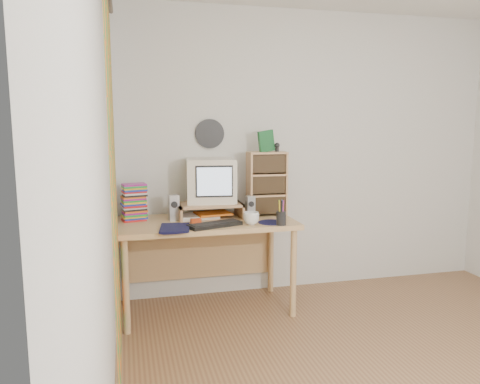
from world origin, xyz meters
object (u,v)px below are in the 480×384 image
keyboard (215,225)px  crt_monitor (211,181)px  desk (205,235)px  mug (251,218)px  diary (160,227)px  dvd_stack (134,205)px  cd_rack (267,184)px

keyboard → crt_monitor: bearing=64.6°
desk → keyboard: 0.33m
mug → diary: mug is taller
mug → dvd_stack: bearing=157.0°
desk → diary: diary is taller
mug → diary: size_ratio=0.47×
crt_monitor → keyboard: crt_monitor is taller
cd_rack → mug: 0.46m
dvd_stack → mug: bearing=-34.0°
crt_monitor → diary: bearing=-130.9°
crt_monitor → cd_rack: bearing=2.1°
crt_monitor → diary: size_ratio=1.46×
keyboard → cd_rack: size_ratio=0.77×
crt_monitor → cd_rack: cd_rack is taller
keyboard → diary: bearing=164.4°
mug → crt_monitor: bearing=122.5°
keyboard → dvd_stack: (-0.58, 0.37, 0.11)m
crt_monitor → mug: (0.24, -0.38, -0.25)m
dvd_stack → diary: dvd_stack is taller
desk → diary: size_ratio=5.38×
crt_monitor → keyboard: size_ratio=0.92×
desk → diary: (-0.38, -0.32, 0.16)m
desk → mug: 0.47m
mug → keyboard: bearing=-179.5°
mug → diary: (-0.69, -0.03, -0.02)m
desk → keyboard: bearing=-84.6°
dvd_stack → mug: size_ratio=2.07×
desk → dvd_stack: dvd_stack is taller
desk → cd_rack: cd_rack is taller
diary → desk: bearing=48.1°
desk → crt_monitor: crt_monitor is taller
crt_monitor → diary: 0.67m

